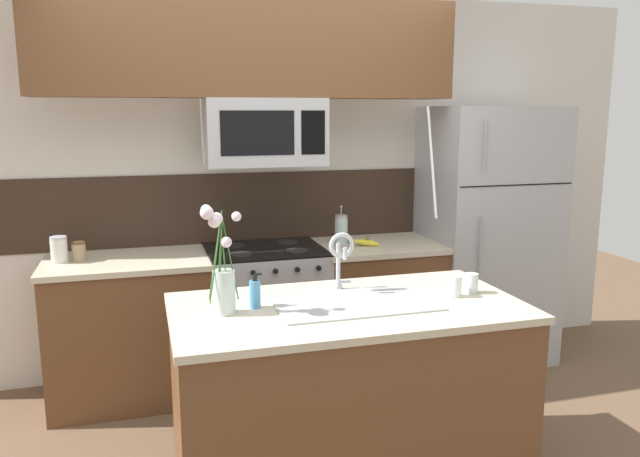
{
  "coord_description": "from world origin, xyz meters",
  "views": [
    {
      "loc": [
        -0.76,
        -3.03,
        1.81
      ],
      "look_at": [
        0.19,
        0.27,
        1.16
      ],
      "focal_mm": 35.0,
      "sensor_mm": 36.0,
      "label": 1
    }
  ],
  "objects_px": {
    "microwave": "(264,132)",
    "sink_faucet": "(341,253)",
    "refrigerator": "(485,235)",
    "dish_soap_bottle": "(255,294)",
    "french_press": "(341,229)",
    "spare_glass": "(471,283)",
    "storage_jar_medium": "(79,251)",
    "flower_vase": "(222,276)",
    "stove_range": "(266,316)",
    "storage_jar_tall": "(59,249)",
    "drinking_glass": "(455,286)",
    "banana_bunch": "(367,243)"
  },
  "relations": [
    {
      "from": "microwave",
      "to": "sink_faucet",
      "type": "xyz_separation_m",
      "value": [
        0.19,
        -1.01,
        -0.57
      ]
    },
    {
      "from": "refrigerator",
      "to": "dish_soap_bottle",
      "type": "distance_m",
      "value": 2.26
    },
    {
      "from": "french_press",
      "to": "spare_glass",
      "type": "xyz_separation_m",
      "value": [
        0.26,
        -1.3,
        -0.05
      ]
    },
    {
      "from": "storage_jar_medium",
      "to": "flower_vase",
      "type": "distance_m",
      "value": 1.45
    },
    {
      "from": "refrigerator",
      "to": "stove_range",
      "type": "bearing_deg",
      "value": -179.3
    },
    {
      "from": "storage_jar_tall",
      "to": "dish_soap_bottle",
      "type": "height_order",
      "value": "dish_soap_bottle"
    },
    {
      "from": "drinking_glass",
      "to": "flower_vase",
      "type": "bearing_deg",
      "value": 177.44
    },
    {
      "from": "stove_range",
      "to": "storage_jar_medium",
      "type": "height_order",
      "value": "storage_jar_medium"
    },
    {
      "from": "drinking_glass",
      "to": "flower_vase",
      "type": "height_order",
      "value": "flower_vase"
    },
    {
      "from": "microwave",
      "to": "storage_jar_medium",
      "type": "xyz_separation_m",
      "value": [
        -1.14,
        0.05,
        -0.71
      ]
    },
    {
      "from": "storage_jar_tall",
      "to": "dish_soap_bottle",
      "type": "distance_m",
      "value": 1.55
    },
    {
      "from": "stove_range",
      "to": "flower_vase",
      "type": "height_order",
      "value": "flower_vase"
    },
    {
      "from": "stove_range",
      "to": "refrigerator",
      "type": "height_order",
      "value": "refrigerator"
    },
    {
      "from": "stove_range",
      "to": "french_press",
      "type": "distance_m",
      "value": 0.77
    },
    {
      "from": "storage_jar_tall",
      "to": "dish_soap_bottle",
      "type": "bearing_deg",
      "value": -50.98
    },
    {
      "from": "storage_jar_tall",
      "to": "storage_jar_medium",
      "type": "distance_m",
      "value": 0.11
    },
    {
      "from": "storage_jar_medium",
      "to": "dish_soap_bottle",
      "type": "relative_size",
      "value": 0.72
    },
    {
      "from": "stove_range",
      "to": "sink_faucet",
      "type": "relative_size",
      "value": 3.04
    },
    {
      "from": "storage_jar_tall",
      "to": "flower_vase",
      "type": "distance_m",
      "value": 1.5
    },
    {
      "from": "storage_jar_medium",
      "to": "sink_faucet",
      "type": "height_order",
      "value": "sink_faucet"
    },
    {
      "from": "microwave",
      "to": "banana_bunch",
      "type": "distance_m",
      "value": 1.02
    },
    {
      "from": "refrigerator",
      "to": "drinking_glass",
      "type": "height_order",
      "value": "refrigerator"
    },
    {
      "from": "microwave",
      "to": "dish_soap_bottle",
      "type": "xyz_separation_m",
      "value": [
        -0.28,
        -1.16,
        -0.7
      ]
    },
    {
      "from": "sink_faucet",
      "to": "dish_soap_bottle",
      "type": "relative_size",
      "value": 1.85
    },
    {
      "from": "banana_bunch",
      "to": "storage_jar_tall",
      "type": "bearing_deg",
      "value": 177.57
    },
    {
      "from": "sink_faucet",
      "to": "french_press",
      "type": "bearing_deg",
      "value": 71.86
    },
    {
      "from": "stove_range",
      "to": "refrigerator",
      "type": "distance_m",
      "value": 1.7
    },
    {
      "from": "refrigerator",
      "to": "sink_faucet",
      "type": "height_order",
      "value": "refrigerator"
    },
    {
      "from": "stove_range",
      "to": "dish_soap_bottle",
      "type": "bearing_deg",
      "value": -103.31
    },
    {
      "from": "drinking_glass",
      "to": "spare_glass",
      "type": "bearing_deg",
      "value": 17.51
    },
    {
      "from": "microwave",
      "to": "storage_jar_medium",
      "type": "distance_m",
      "value": 1.35
    },
    {
      "from": "microwave",
      "to": "spare_glass",
      "type": "relative_size",
      "value": 7.47
    },
    {
      "from": "stove_range",
      "to": "spare_glass",
      "type": "distance_m",
      "value": 1.56
    },
    {
      "from": "drinking_glass",
      "to": "banana_bunch",
      "type": "bearing_deg",
      "value": 90.08
    },
    {
      "from": "sink_faucet",
      "to": "microwave",
      "type": "bearing_deg",
      "value": 100.44
    },
    {
      "from": "storage_jar_medium",
      "to": "banana_bunch",
      "type": "distance_m",
      "value": 1.84
    },
    {
      "from": "banana_bunch",
      "to": "sink_faucet",
      "type": "distance_m",
      "value": 1.11
    },
    {
      "from": "refrigerator",
      "to": "spare_glass",
      "type": "bearing_deg",
      "value": -123.43
    },
    {
      "from": "stove_range",
      "to": "microwave",
      "type": "distance_m",
      "value": 1.22
    },
    {
      "from": "refrigerator",
      "to": "storage_jar_tall",
      "type": "distance_m",
      "value": 2.9
    },
    {
      "from": "microwave",
      "to": "sink_faucet",
      "type": "relative_size",
      "value": 2.43
    },
    {
      "from": "dish_soap_bottle",
      "to": "flower_vase",
      "type": "relative_size",
      "value": 0.33
    },
    {
      "from": "stove_range",
      "to": "spare_glass",
      "type": "height_order",
      "value": "spare_glass"
    },
    {
      "from": "storage_jar_tall",
      "to": "french_press",
      "type": "xyz_separation_m",
      "value": [
        1.8,
        0.04,
        0.02
      ]
    },
    {
      "from": "banana_bunch",
      "to": "sink_faucet",
      "type": "relative_size",
      "value": 0.62
    },
    {
      "from": "microwave",
      "to": "spare_glass",
      "type": "xyz_separation_m",
      "value": [
        0.81,
        -1.22,
        -0.72
      ]
    },
    {
      "from": "microwave",
      "to": "french_press",
      "type": "bearing_deg",
      "value": 8.47
    },
    {
      "from": "dish_soap_bottle",
      "to": "french_press",
      "type": "bearing_deg",
      "value": 56.42
    },
    {
      "from": "dish_soap_bottle",
      "to": "spare_glass",
      "type": "relative_size",
      "value": 1.65
    },
    {
      "from": "microwave",
      "to": "flower_vase",
      "type": "bearing_deg",
      "value": -109.76
    }
  ]
}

